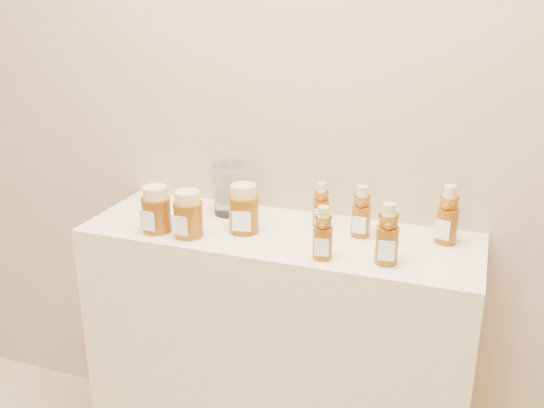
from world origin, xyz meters
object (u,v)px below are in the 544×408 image
at_px(display_table, 278,359).
at_px(honey_jar_left, 188,214).
at_px(bear_bottle_back_left, 321,202).
at_px(glass_canister, 231,187).
at_px(bear_bottle_front_left, 323,229).

relative_size(display_table, honey_jar_left, 8.56).
bearing_deg(honey_jar_left, bear_bottle_back_left, 39.41).
distance_m(honey_jar_left, glass_canister, 0.22).
bearing_deg(bear_bottle_front_left, display_table, 133.15).
relative_size(display_table, glass_canister, 6.63).
distance_m(display_table, honey_jar_left, 0.58).
bearing_deg(honey_jar_left, bear_bottle_front_left, 6.01).
bearing_deg(glass_canister, display_table, -26.87).
bearing_deg(bear_bottle_back_left, bear_bottle_front_left, -83.33).
bearing_deg(glass_canister, bear_bottle_back_left, -0.97).
xyz_separation_m(bear_bottle_back_left, glass_canister, (-0.30, 0.01, 0.01)).
bearing_deg(display_table, bear_bottle_front_left, -37.15).
bearing_deg(bear_bottle_front_left, honey_jar_left, 168.20).
bearing_deg(bear_bottle_front_left, glass_canister, 138.37).
height_order(bear_bottle_back_left, honey_jar_left, bear_bottle_back_left).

